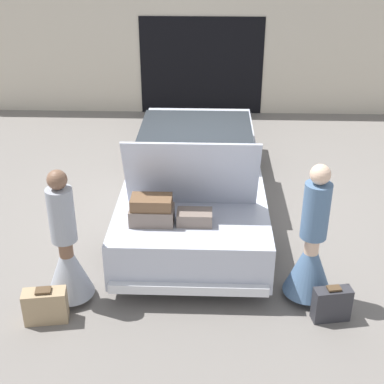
{
  "coord_description": "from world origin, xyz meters",
  "views": [
    {
      "loc": [
        0.22,
        -7.54,
        4.12
      ],
      "look_at": [
        0.0,
        -1.38,
        0.95
      ],
      "focal_mm": 50.0,
      "sensor_mm": 36.0,
      "label": 1
    }
  ],
  "objects_px": {
    "car": "(195,173)",
    "suitcase_beside_right_person": "(332,304)",
    "person_right": "(311,252)",
    "suitcase_beside_left_person": "(46,306)",
    "person_left": "(67,255)"
  },
  "relations": [
    {
      "from": "car",
      "to": "suitcase_beside_right_person",
      "type": "distance_m",
      "value": 3.16
    },
    {
      "from": "person_right",
      "to": "suitcase_beside_right_person",
      "type": "bearing_deg",
      "value": -138.6
    },
    {
      "from": "suitcase_beside_left_person",
      "to": "car",
      "type": "bearing_deg",
      "value": 60.33
    },
    {
      "from": "person_right",
      "to": "suitcase_beside_right_person",
      "type": "xyz_separation_m",
      "value": [
        0.21,
        -0.41,
        -0.42
      ]
    },
    {
      "from": "car",
      "to": "person_left",
      "type": "bearing_deg",
      "value": -120.57
    },
    {
      "from": "suitcase_beside_left_person",
      "to": "suitcase_beside_right_person",
      "type": "bearing_deg",
      "value": 2.52
    },
    {
      "from": "person_right",
      "to": "suitcase_beside_left_person",
      "type": "height_order",
      "value": "person_right"
    },
    {
      "from": "car",
      "to": "suitcase_beside_right_person",
      "type": "relative_size",
      "value": 11.32
    },
    {
      "from": "car",
      "to": "person_right",
      "type": "distance_m",
      "value": 2.68
    },
    {
      "from": "person_right",
      "to": "suitcase_beside_left_person",
      "type": "distance_m",
      "value": 3.12
    },
    {
      "from": "car",
      "to": "suitcase_beside_left_person",
      "type": "height_order",
      "value": "car"
    },
    {
      "from": "suitcase_beside_right_person",
      "to": "suitcase_beside_left_person",
      "type": "bearing_deg",
      "value": -177.48
    },
    {
      "from": "person_left",
      "to": "suitcase_beside_right_person",
      "type": "bearing_deg",
      "value": 75.4
    },
    {
      "from": "car",
      "to": "suitcase_beside_right_person",
      "type": "bearing_deg",
      "value": -58.51
    },
    {
      "from": "person_left",
      "to": "person_right",
      "type": "relative_size",
      "value": 0.97
    }
  ]
}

